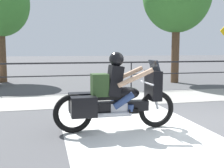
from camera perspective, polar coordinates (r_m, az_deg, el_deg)
ground_plane at (r=6.61m, az=17.71°, el=-7.50°), size 120.00×120.00×0.00m
sidewalk_band at (r=9.61m, az=7.18°, el=-2.67°), size 44.00×2.40×0.01m
crosswalk_band at (r=5.77m, az=4.76°, el=-9.27°), size 2.88×6.00×0.01m
fence_railing at (r=11.23m, az=3.94°, el=3.35°), size 36.00×0.05×1.13m
motorcycle at (r=5.60m, az=0.51°, el=-2.55°), size 2.50×0.76×1.58m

